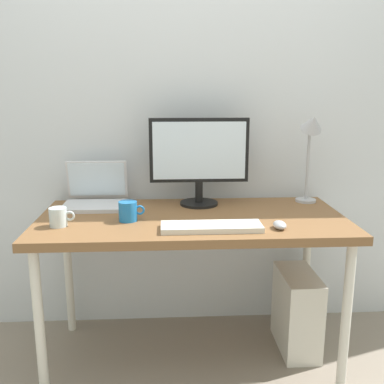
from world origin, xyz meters
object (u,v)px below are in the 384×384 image
(glass_cup, at_px, (59,217))
(desk, at_px, (192,229))
(monitor, at_px, (199,156))
(keyboard, at_px, (211,227))
(computer_tower, at_px, (297,311))
(desk_lamp, at_px, (311,137))
(coffee_mug, at_px, (128,211))
(mouse, at_px, (280,225))
(laptop, at_px, (96,195))

(glass_cup, bearing_deg, desk, 11.63)
(desk, bearing_deg, glass_cup, -168.37)
(desk, distance_m, monitor, 0.39)
(glass_cup, bearing_deg, keyboard, -7.27)
(keyboard, xyz_separation_m, computer_tower, (0.48, 0.25, -0.55))
(desk_lamp, distance_m, coffee_mug, 1.02)
(desk_lamp, distance_m, glass_cup, 1.32)
(desk, height_order, mouse, mouse)
(desk, height_order, keyboard, keyboard)
(keyboard, relative_size, mouse, 4.89)
(laptop, xyz_separation_m, glass_cup, (-0.11, -0.36, -0.02))
(coffee_mug, xyz_separation_m, glass_cup, (-0.30, -0.07, -0.00))
(monitor, distance_m, mouse, 0.59)
(laptop, xyz_separation_m, mouse, (0.87, -0.45, -0.04))
(mouse, xyz_separation_m, coffee_mug, (-0.67, 0.16, 0.03))
(computer_tower, bearing_deg, desk, -175.79)
(coffee_mug, height_order, computer_tower, coffee_mug)
(laptop, xyz_separation_m, computer_tower, (1.05, -0.19, -0.60))
(laptop, relative_size, coffee_mug, 2.65)
(glass_cup, bearing_deg, laptop, 73.23)
(laptop, distance_m, coffee_mug, 0.35)
(laptop, height_order, desk_lamp, desk_lamp)
(desk, height_order, glass_cup, glass_cup)
(keyboard, distance_m, computer_tower, 0.77)
(laptop, distance_m, glass_cup, 0.37)
(monitor, relative_size, computer_tower, 1.22)
(desk, xyz_separation_m, coffee_mug, (-0.30, -0.06, 0.11))
(monitor, distance_m, computer_tower, 0.96)
(desk, distance_m, glass_cup, 0.62)
(coffee_mug, relative_size, glass_cup, 1.07)
(desk_lamp, bearing_deg, monitor, -179.91)
(monitor, height_order, desk_lamp, desk_lamp)
(laptop, xyz_separation_m, coffee_mug, (0.19, -0.29, -0.01))
(desk, bearing_deg, computer_tower, 4.21)
(keyboard, xyz_separation_m, mouse, (0.30, -0.00, 0.01))
(laptop, bearing_deg, glass_cup, -106.77)
(desk, relative_size, computer_tower, 3.49)
(keyboard, xyz_separation_m, glass_cup, (-0.68, 0.09, 0.03))
(glass_cup, bearing_deg, computer_tower, 8.11)
(glass_cup, bearing_deg, mouse, -5.32)
(monitor, bearing_deg, mouse, -53.17)
(laptop, bearing_deg, keyboard, -38.11)
(keyboard, xyz_separation_m, coffee_mug, (-0.37, 0.15, 0.03))
(monitor, bearing_deg, desk_lamp, 0.09)
(desk_lamp, relative_size, mouse, 5.47)
(glass_cup, relative_size, computer_tower, 0.27)
(desk_lamp, height_order, mouse, desk_lamp)
(laptop, bearing_deg, monitor, -1.79)
(mouse, xyz_separation_m, computer_tower, (0.18, 0.26, -0.56))
(coffee_mug, bearing_deg, desk_lamp, 16.50)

